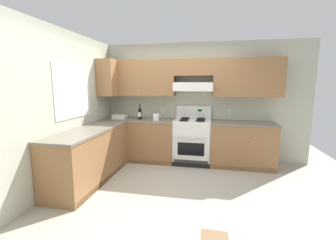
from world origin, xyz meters
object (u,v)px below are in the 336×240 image
(stove, at_px, (192,141))
(bowl, at_px, (120,117))
(wine_bottle, at_px, (140,113))
(paper_towel_roll, at_px, (156,117))

(stove, bearing_deg, bowl, 178.48)
(wine_bottle, height_order, bowl, wine_bottle)
(stove, bearing_deg, paper_towel_roll, -173.97)
(bowl, bearing_deg, wine_bottle, -5.82)
(bowl, distance_m, paper_towel_roll, 0.88)
(wine_bottle, xyz_separation_m, paper_towel_roll, (0.38, -0.07, -0.07))
(paper_towel_roll, bearing_deg, bowl, 171.88)
(wine_bottle, bearing_deg, paper_towel_roll, -11.07)
(wine_bottle, distance_m, paper_towel_roll, 0.39)
(stove, xyz_separation_m, paper_towel_roll, (-0.77, -0.08, 0.50))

